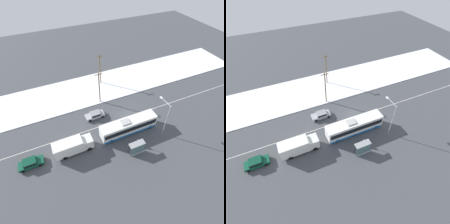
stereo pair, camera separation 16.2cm
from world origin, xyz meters
TOP-DOWN VIEW (x-y plane):
  - ground_plane at (0.00, 0.00)m, footprint 120.00×120.00m
  - snow_lot at (0.00, 13.09)m, footprint 80.00×12.73m
  - lane_marking_center at (0.00, 0.00)m, footprint 60.00×0.12m
  - city_bus at (-1.95, -3.56)m, footprint 11.80×2.57m
  - box_truck at (-13.56, -3.63)m, footprint 7.23×2.30m
  - sedan_car at (-6.82, 3.01)m, footprint 4.18×1.80m
  - parked_car_near_truck at (-21.13, -3.37)m, footprint 4.21×1.80m
  - pedestrian_at_stop at (-1.86, -7.36)m, footprint 0.62×0.28m
  - bus_shelter at (-2.79, -8.66)m, footprint 3.00×1.20m
  - streetlamp at (4.13, -6.40)m, footprint 0.36×3.16m
  - utility_pole_roadside at (-3.88, 7.42)m, footprint 1.80×0.24m
  - utility_pole_snowlot at (-0.89, 14.65)m, footprint 1.80×0.24m

SIDE VIEW (x-z plane):
  - ground_plane at x=0.00m, z-range 0.00..0.00m
  - lane_marking_center at x=0.00m, z-range 0.00..0.00m
  - snow_lot at x=0.00m, z-range 0.00..0.12m
  - sedan_car at x=-6.82m, z-range 0.07..1.46m
  - parked_car_near_truck at x=-21.13m, z-range 0.07..1.55m
  - pedestrian_at_stop at x=-1.86m, z-range 0.20..1.92m
  - city_bus at x=-1.95m, z-range -0.04..3.37m
  - box_truck at x=-13.56m, z-range 0.16..3.18m
  - bus_shelter at x=-2.79m, z-range 0.48..2.88m
  - utility_pole_roadside at x=-3.88m, z-range 0.19..8.49m
  - utility_pole_snowlot at x=-0.89m, z-range 0.19..8.49m
  - streetlamp at x=4.13m, z-range 1.07..8.93m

